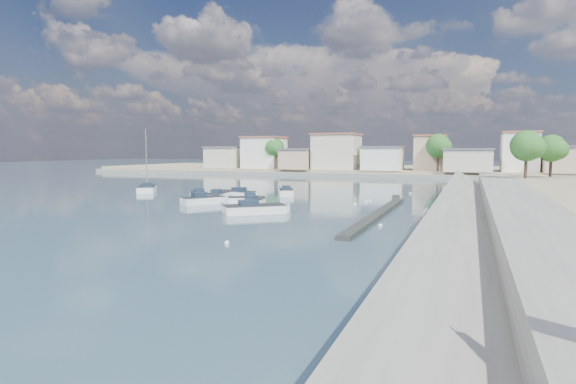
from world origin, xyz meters
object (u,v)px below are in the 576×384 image
object	(u,v)px
motorboat_e	(218,196)
motorboat_h	(257,209)
motorboat_d	(244,201)
motorboat_f	(286,192)
motorboat_b	(205,201)
motorboat_g	(200,197)
motorboat_c	(234,194)
sailboat	(147,189)
motorboat_a	(253,204)

from	to	relation	value
motorboat_e	motorboat_h	distance (m)	13.60
motorboat_d	motorboat_f	xyz separation A→B (m)	(0.44, 11.51, 0.00)
motorboat_d	motorboat_e	distance (m)	5.97
motorboat_b	motorboat_f	distance (m)	13.67
motorboat_h	motorboat_b	bearing A→B (deg)	149.47
motorboat_f	motorboat_g	distance (m)	11.81
motorboat_c	motorboat_b	bearing A→B (deg)	-86.25
sailboat	motorboat_a	bearing A→B (deg)	-28.24
motorboat_d	motorboat_c	bearing A→B (deg)	125.06
motorboat_d	motorboat_f	distance (m)	11.52
motorboat_b	motorboat_f	bearing A→B (deg)	70.58
motorboat_f	sailboat	xyz separation A→B (m)	(-20.53, -1.77, 0.03)
motorboat_h	motorboat_c	bearing A→B (deg)	124.98
motorboat_c	motorboat_g	world-z (taller)	same
motorboat_g	motorboat_h	size ratio (longest dim) A/B	0.85
motorboat_b	sailboat	bearing A→B (deg)	145.18
motorboat_a	motorboat_e	xyz separation A→B (m)	(-7.10, 5.40, -0.00)
motorboat_h	motorboat_g	bearing A→B (deg)	142.57
motorboat_a	motorboat_c	distance (m)	11.04
motorboat_h	sailboat	bearing A→B (deg)	146.63
motorboat_f	sailboat	size ratio (longest dim) A/B	0.53
sailboat	motorboat_b	bearing A→B (deg)	-34.82
motorboat_a	motorboat_e	distance (m)	8.92
motorboat_e	motorboat_d	bearing A→B (deg)	-32.72
motorboat_b	motorboat_e	xyz separation A→B (m)	(-0.92, 4.61, 0.00)
motorboat_d	motorboat_e	bearing A→B (deg)	147.28
motorboat_c	motorboat_h	distance (m)	15.95
motorboat_f	motorboat_b	bearing A→B (deg)	-109.42
motorboat_h	motorboat_d	bearing A→B (deg)	124.90
motorboat_f	sailboat	bearing A→B (deg)	-175.06
motorboat_d	motorboat_f	world-z (taller)	same
motorboat_e	motorboat_a	bearing A→B (deg)	-37.25
motorboat_d	motorboat_g	xyz separation A→B (m)	(-7.04, 2.38, 0.00)
motorboat_c	motorboat_h	size ratio (longest dim) A/B	0.99
motorboat_b	motorboat_c	bearing A→B (deg)	93.75
motorboat_h	motorboat_f	bearing A→B (deg)	102.77
motorboat_b	motorboat_g	bearing A→B (deg)	127.98
motorboat_d	motorboat_b	bearing A→B (deg)	-161.38
motorboat_a	motorboat_d	distance (m)	3.00
motorboat_c	motorboat_d	xyz separation A→B (m)	(4.63, -6.60, -0.00)
motorboat_b	motorboat_h	xyz separation A→B (m)	(8.62, -5.08, 0.00)
motorboat_g	motorboat_h	xyz separation A→B (m)	(11.56, -8.85, -0.00)
motorboat_e	motorboat_g	size ratio (longest dim) A/B	0.99
motorboat_a	motorboat_f	world-z (taller)	same
motorboat_d	motorboat_h	world-z (taller)	same
motorboat_f	motorboat_g	bearing A→B (deg)	-129.34
motorboat_c	motorboat_g	distance (m)	4.86
motorboat_a	motorboat_b	world-z (taller)	same
motorboat_e	motorboat_g	xyz separation A→B (m)	(-2.02, -0.85, 0.00)
motorboat_d	sailboat	distance (m)	22.33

